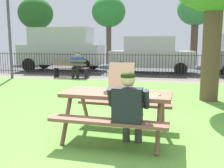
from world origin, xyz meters
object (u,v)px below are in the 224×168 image
Objects in this scene: lamp_post_walkway at (9,26)px; far_tree_midleft at (109,13)px; picnic_table_foreground at (117,102)px; parked_car_far_left at (62,48)px; far_tree_left at (36,14)px; pizza_slice_on_table at (153,95)px; far_tree_center at (196,11)px; park_bench_left at (71,69)px; parked_car_left at (151,54)px; person_on_park_bench at (77,64)px; adult_at_table at (129,107)px; pizza_box_open at (120,86)px.

lamp_post_walkway is 0.75× the size of far_tree_midleft.
parked_car_far_left is at bearing 117.77° from picnic_table_foreground.
pizza_slice_on_table is at bearing -56.36° from far_tree_left.
far_tree_left is at bearing 129.27° from parked_car_far_left.
pizza_slice_on_table is at bearing -97.14° from far_tree_center.
picnic_table_foreground is at bearing -63.20° from park_bench_left.
far_tree_left is at bearing 122.25° from picnic_table_foreground.
parked_car_left is at bearing -115.53° from far_tree_center.
lamp_post_walkway is at bearing -104.39° from parked_car_far_left.
park_bench_left is at bearing -126.08° from far_tree_center.
far_tree_center reaches higher than far_tree_midleft.
lamp_post_walkway is at bearing -104.79° from far_tree_midleft.
person_on_park_bench is (-3.29, 7.13, 0.06)m from picnic_table_foreground.
parked_car_left is (-0.38, 10.50, 0.35)m from adult_at_table.
pizza_slice_on_table is 0.17× the size of park_bench_left.
parked_car_far_left is (-1.66, 2.87, 0.89)m from park_bench_left.
parked_car_left is at bearing 90.57° from picnic_table_foreground.
far_tree_midleft is (-3.79, 15.48, 3.03)m from pizza_box_open.
pizza_slice_on_table is 0.07× the size of lamp_post_walkway.
parked_car_far_left is at bearing -180.00° from parked_car_left.
lamp_post_walkway is 0.80× the size of parked_car_far_left.
far_tree_center is at bearing 53.92° from park_bench_left.
pizza_box_open is at bearing -57.51° from far_tree_left.
far_tree_left is at bearing 122.14° from adult_at_table.
lamp_post_walkway is (-2.59, -0.74, 1.93)m from park_bench_left.
parked_car_far_left is 0.91× the size of far_tree_left.
far_tree_left reaches higher than parked_car_far_left.
far_tree_center is (7.83, 5.59, 2.58)m from parked_car_far_left.
parked_car_far_left is at bearing 124.56° from person_on_park_bench.
far_tree_midleft is (-0.46, 8.44, 3.23)m from person_on_park_bench.
pizza_slice_on_table is 0.23× the size of person_on_park_bench.
pizza_slice_on_table is at bearing -59.84° from parked_car_far_left.
far_tree_midleft reaches higher than pizza_slice_on_table.
pizza_box_open is at bearing -76.26° from far_tree_midleft.
pizza_box_open is 0.13× the size of parked_car_left.
picnic_table_foreground is 0.49× the size of lamp_post_walkway.
lamp_post_walkway is 0.86× the size of parked_car_left.
parked_car_far_left is 0.93× the size of far_tree_midleft.
far_tree_midleft is (-3.65, 5.59, 2.88)m from parked_car_left.
pizza_slice_on_table is 0.06× the size of parked_car_far_left.
parked_car_left is (-0.10, 9.98, 0.41)m from picnic_table_foreground.
pizza_box_open reaches higher than adult_at_table.
picnic_table_foreground is at bearing -57.75° from far_tree_left.
park_bench_left is at bearing 15.99° from lamp_post_walkway.
far_tree_midleft reaches higher than adult_at_table.
adult_at_table and person_on_park_bench have the same top height.
pizza_slice_on_table is at bearing -10.31° from picnic_table_foreground.
far_tree_center is at bearing 35.54° from parked_car_far_left.
pizza_slice_on_table is 16.11m from far_tree_center.
lamp_post_walkway is at bearing -149.30° from parked_car_left.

